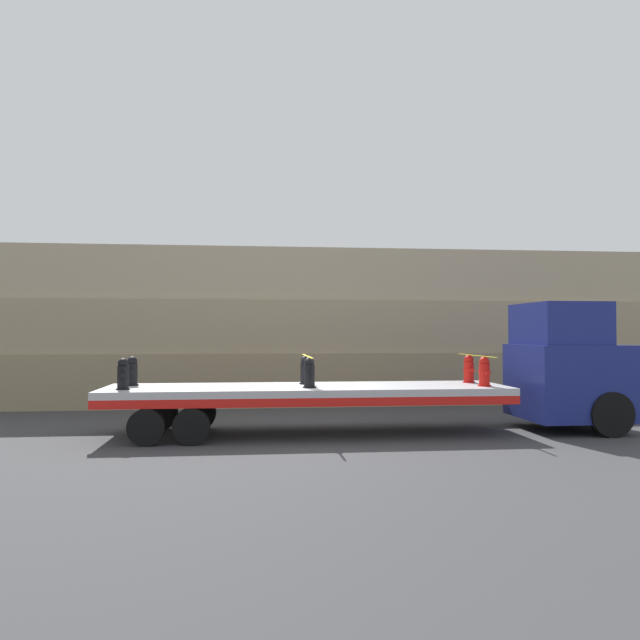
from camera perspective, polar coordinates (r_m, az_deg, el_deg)
The scene contains 12 objects.
ground_plane at distance 15.68m, azimuth -1.17°, elevation -10.42°, with size 120.00×120.00×0.00m, color #38383A.
rock_cliff at distance 22.56m, azimuth -2.75°, elevation -0.64°, with size 60.00×3.30×5.46m.
truck_cab at distance 17.50m, azimuth 21.88°, elevation -4.06°, with size 2.51×2.67×3.29m.
flatbed_trailer at distance 15.52m, azimuth -2.97°, elevation -6.80°, with size 9.88×2.63×1.20m.
fire_hydrant_black_near_0 at distance 15.19m, azimuth -17.57°, elevation -4.77°, with size 0.32×0.56×0.73m.
fire_hydrant_black_far_0 at distance 16.28m, azimuth -16.79°, elevation -4.53°, with size 0.32×0.56×0.73m.
fire_hydrant_black_near_1 at distance 14.95m, azimuth -0.98°, elevation -4.88°, with size 0.32×0.56×0.73m.
fire_hydrant_black_far_1 at distance 16.06m, azimuth -1.34°, elevation -4.63°, with size 0.32×0.56×0.73m.
fire_hydrant_red_near_2 at distance 15.95m, azimuth 14.80°, elevation -4.62°, with size 0.32×0.56×0.73m.
fire_hydrant_red_far_2 at distance 16.99m, azimuth 13.45°, elevation -4.41°, with size 0.32×0.56×0.73m.
cargo_strap_rear at distance 15.49m, azimuth -1.16°, elevation -3.33°, with size 0.05×2.73×0.01m.
cargo_strap_middle at distance 16.45m, azimuth 14.09°, elevation -3.17°, with size 0.05×2.73×0.01m.
Camera 1 is at (-1.36, -15.42, 2.51)m, focal length 35.00 mm.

